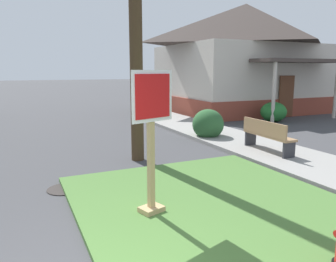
# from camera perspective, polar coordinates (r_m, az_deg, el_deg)

# --- Properties ---
(grass_corner_patch) EXTENTS (4.49, 5.80, 0.08)m
(grass_corner_patch) POSITION_cam_1_polar(r_m,az_deg,el_deg) (5.54, 10.15, -13.93)
(grass_corner_patch) COLOR #477033
(grass_corner_patch) RESTS_ON ground
(sidewalk_strip) EXTENTS (2.20, 15.81, 0.12)m
(sidewalk_strip) POSITION_cam_1_polar(r_m,az_deg,el_deg) (10.52, 13.28, -2.16)
(sidewalk_strip) COLOR gray
(sidewalk_strip) RESTS_ON ground
(stop_sign) EXTENTS (0.74, 0.38, 2.24)m
(stop_sign) POSITION_cam_1_polar(r_m,az_deg,el_deg) (5.08, -2.87, -2.27)
(stop_sign) COLOR tan
(stop_sign) RESTS_ON grass_corner_patch
(manhole_cover) EXTENTS (0.70, 0.70, 0.02)m
(manhole_cover) POSITION_cam_1_polar(r_m,az_deg,el_deg) (6.89, -17.34, -9.55)
(manhole_cover) COLOR black
(manhole_cover) RESTS_ON ground
(street_bench) EXTENTS (0.48, 1.77, 0.85)m
(street_bench) POSITION_cam_1_polar(r_m,az_deg,el_deg) (9.37, 16.72, -0.53)
(street_bench) COLOR #93704C
(street_bench) RESTS_ON sidewalk_strip
(corner_house) EXTENTS (9.03, 8.42, 5.97)m
(corner_house) POSITION_cam_1_polar(r_m,az_deg,el_deg) (19.90, 13.08, 12.40)
(corner_house) COLOR brown
(corner_house) RESTS_ON ground
(shrub_near_porch) EXTENTS (1.16, 1.16, 0.90)m
(shrub_near_porch) POSITION_cam_1_polar(r_m,az_deg,el_deg) (15.68, 17.79, 3.17)
(shrub_near_porch) COLOR #256D2E
(shrub_near_porch) RESTS_ON ground
(shrub_by_curb) EXTENTS (1.06, 1.06, 1.02)m
(shrub_by_curb) POSITION_cam_1_polar(r_m,az_deg,el_deg) (11.21, 6.94, 1.17)
(shrub_by_curb) COLOR #2B592E
(shrub_by_curb) RESTS_ON ground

